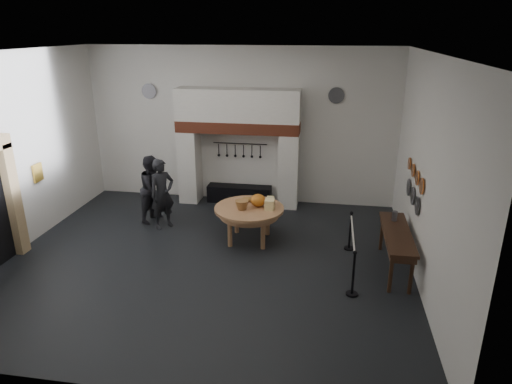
% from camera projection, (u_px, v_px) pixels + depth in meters
% --- Properties ---
extents(floor, '(9.00, 8.00, 0.02)m').
position_uv_depth(floor, '(208.00, 260.00, 10.31)').
color(floor, black).
rests_on(floor, ground).
extents(ceiling, '(9.00, 8.00, 0.02)m').
position_uv_depth(ceiling, '(199.00, 53.00, 8.78)').
color(ceiling, silver).
rests_on(ceiling, wall_back).
extents(wall_back, '(9.00, 0.02, 4.50)m').
position_uv_depth(wall_back, '(240.00, 126.00, 13.25)').
color(wall_back, silver).
rests_on(wall_back, floor).
extents(wall_front, '(9.00, 0.02, 4.50)m').
position_uv_depth(wall_front, '(120.00, 252.00, 5.83)').
color(wall_front, silver).
rests_on(wall_front, floor).
extents(wall_left, '(0.02, 8.00, 4.50)m').
position_uv_depth(wall_left, '(9.00, 155.00, 10.22)').
color(wall_left, silver).
rests_on(wall_left, floor).
extents(wall_right, '(0.02, 8.00, 4.50)m').
position_uv_depth(wall_right, '(428.00, 175.00, 8.86)').
color(wall_right, silver).
rests_on(wall_right, floor).
extents(chimney_pier_left, '(0.55, 0.70, 2.15)m').
position_uv_depth(chimney_pier_left, '(190.00, 166.00, 13.55)').
color(chimney_pier_left, silver).
rests_on(chimney_pier_left, floor).
extents(chimney_pier_right, '(0.55, 0.70, 2.15)m').
position_uv_depth(chimney_pier_right, '(289.00, 171.00, 13.11)').
color(chimney_pier_right, silver).
rests_on(chimney_pier_right, floor).
extents(hearth_brick_band, '(3.50, 0.72, 0.32)m').
position_uv_depth(hearth_brick_band, '(238.00, 127.00, 12.91)').
color(hearth_brick_band, '#9E442B').
rests_on(hearth_brick_band, chimney_pier_left).
extents(chimney_hood, '(3.50, 0.70, 0.90)m').
position_uv_depth(chimney_hood, '(238.00, 105.00, 12.70)').
color(chimney_hood, silver).
rests_on(chimney_hood, hearth_brick_band).
extents(iron_range, '(1.90, 0.45, 0.50)m').
position_uv_depth(iron_range, '(239.00, 194.00, 13.68)').
color(iron_range, black).
rests_on(iron_range, floor).
extents(utensil_rail, '(1.60, 0.02, 0.02)m').
position_uv_depth(utensil_rail, '(240.00, 144.00, 13.35)').
color(utensil_rail, black).
rests_on(utensil_rail, wall_back).
extents(door_jamb_far, '(0.22, 0.30, 2.60)m').
position_uv_depth(door_jamb_far, '(13.00, 200.00, 10.25)').
color(door_jamb_far, tan).
rests_on(door_jamb_far, floor).
extents(wall_plaque, '(0.05, 0.34, 0.44)m').
position_uv_depth(wall_plaque, '(38.00, 173.00, 11.18)').
color(wall_plaque, gold).
rests_on(wall_plaque, wall_left).
extents(work_table, '(1.96, 1.96, 0.07)m').
position_uv_depth(work_table, '(249.00, 209.00, 10.99)').
color(work_table, tan).
rests_on(work_table, floor).
extents(pumpkin, '(0.36, 0.36, 0.31)m').
position_uv_depth(pumpkin, '(258.00, 200.00, 10.99)').
color(pumpkin, '#CC621C').
rests_on(pumpkin, work_table).
extents(cheese_block_big, '(0.22, 0.22, 0.24)m').
position_uv_depth(cheese_block_big, '(269.00, 205.00, 10.81)').
color(cheese_block_big, '#FCE196').
rests_on(cheese_block_big, work_table).
extents(cheese_block_small, '(0.18, 0.18, 0.20)m').
position_uv_depth(cheese_block_small, '(270.00, 201.00, 11.10)').
color(cheese_block_small, '#D0BE7C').
rests_on(cheese_block_small, work_table).
extents(wicker_basket, '(0.37, 0.37, 0.22)m').
position_uv_depth(wicker_basket, '(242.00, 205.00, 10.82)').
color(wicker_basket, olive).
rests_on(wicker_basket, work_table).
extents(bread_loaf, '(0.31, 0.18, 0.13)m').
position_uv_depth(bread_loaf, '(248.00, 199.00, 11.30)').
color(bread_loaf, '#AA753C').
rests_on(bread_loaf, work_table).
extents(visitor_near, '(0.77, 0.80, 1.84)m').
position_uv_depth(visitor_near, '(162.00, 194.00, 11.73)').
color(visitor_near, black).
rests_on(visitor_near, floor).
extents(visitor_far, '(0.88, 1.02, 1.81)m').
position_uv_depth(visitor_far, '(153.00, 189.00, 12.16)').
color(visitor_far, black).
rests_on(visitor_far, floor).
extents(side_table, '(0.55, 2.20, 0.06)m').
position_uv_depth(side_table, '(397.00, 233.00, 9.61)').
color(side_table, '#392215').
rests_on(side_table, floor).
extents(pewter_jug, '(0.12, 0.12, 0.22)m').
position_uv_depth(pewter_jug, '(395.00, 216.00, 10.12)').
color(pewter_jug, '#545459').
rests_on(pewter_jug, side_table).
extents(copper_pan_a, '(0.03, 0.34, 0.34)m').
position_uv_depth(copper_pan_a, '(422.00, 186.00, 9.15)').
color(copper_pan_a, '#C6662D').
rests_on(copper_pan_a, wall_right).
extents(copper_pan_b, '(0.03, 0.32, 0.32)m').
position_uv_depth(copper_pan_b, '(417.00, 178.00, 9.67)').
color(copper_pan_b, '#C6662D').
rests_on(copper_pan_b, wall_right).
extents(copper_pan_c, '(0.03, 0.30, 0.30)m').
position_uv_depth(copper_pan_c, '(413.00, 170.00, 10.18)').
color(copper_pan_c, '#C6662D').
rests_on(copper_pan_c, wall_right).
extents(copper_pan_d, '(0.03, 0.28, 0.28)m').
position_uv_depth(copper_pan_d, '(409.00, 164.00, 10.69)').
color(copper_pan_d, '#C6662D').
rests_on(copper_pan_d, wall_right).
extents(pewter_plate_left, '(0.03, 0.40, 0.40)m').
position_uv_depth(pewter_plate_left, '(417.00, 206.00, 9.51)').
color(pewter_plate_left, '#4C4C51').
rests_on(pewter_plate_left, wall_right).
extents(pewter_plate_mid, '(0.03, 0.40, 0.40)m').
position_uv_depth(pewter_plate_mid, '(413.00, 196.00, 10.07)').
color(pewter_plate_mid, '#4C4C51').
rests_on(pewter_plate_mid, wall_right).
extents(pewter_plate_right, '(0.03, 0.40, 0.40)m').
position_uv_depth(pewter_plate_right, '(409.00, 187.00, 10.62)').
color(pewter_plate_right, '#4C4C51').
rests_on(pewter_plate_right, wall_right).
extents(pewter_plate_back_left, '(0.44, 0.03, 0.44)m').
position_uv_depth(pewter_plate_back_left, '(149.00, 91.00, 13.30)').
color(pewter_plate_back_left, '#4C4C51').
rests_on(pewter_plate_back_left, wall_back).
extents(pewter_plate_back_right, '(0.44, 0.03, 0.44)m').
position_uv_depth(pewter_plate_back_right, '(336.00, 95.00, 12.49)').
color(pewter_plate_back_right, '#4C4C51').
rests_on(pewter_plate_back_right, wall_back).
extents(barrier_post_near, '(0.05, 0.05, 0.90)m').
position_uv_depth(barrier_post_near, '(353.00, 274.00, 8.83)').
color(barrier_post_near, black).
rests_on(barrier_post_near, floor).
extents(barrier_post_far, '(0.05, 0.05, 0.90)m').
position_uv_depth(barrier_post_far, '(350.00, 232.00, 10.68)').
color(barrier_post_far, black).
rests_on(barrier_post_far, floor).
extents(barrier_rope, '(0.04, 2.00, 0.04)m').
position_uv_depth(barrier_rope, '(353.00, 234.00, 9.62)').
color(barrier_rope, silver).
rests_on(barrier_rope, barrier_post_near).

